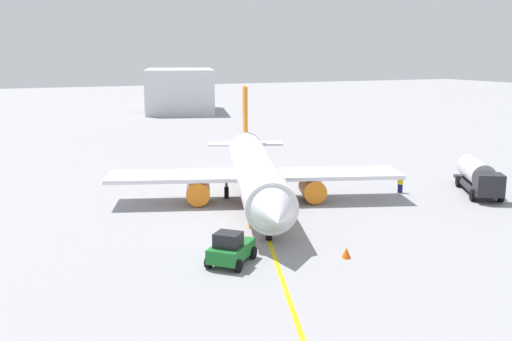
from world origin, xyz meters
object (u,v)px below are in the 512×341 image
at_px(airplane, 256,173).
at_px(pushback_tug, 231,249).
at_px(fuel_tanker, 478,176).
at_px(safety_cone_wingtip, 347,253).
at_px(refueling_worker, 400,184).
at_px(safety_cone_nose, 346,252).

relative_size(airplane, pushback_tug, 8.19).
height_order(fuel_tanker, safety_cone_wingtip, fuel_tanker).
bearing_deg(refueling_worker, fuel_tanker, 64.82).
xyz_separation_m(airplane, safety_cone_nose, (16.04, -0.50, -2.36)).
xyz_separation_m(airplane, pushback_tug, (14.13, -8.02, -1.68)).
height_order(safety_cone_nose, safety_cone_wingtip, safety_cone_wingtip).
distance_m(airplane, safety_cone_nose, 16.23).
relative_size(pushback_tug, safety_cone_wingtip, 6.12).
bearing_deg(refueling_worker, safety_cone_nose, -47.55).
bearing_deg(safety_cone_wingtip, airplane, 177.82).
bearing_deg(refueling_worker, airplane, -100.02).
distance_m(pushback_tug, safety_cone_nose, 7.78).
xyz_separation_m(pushback_tug, safety_cone_wingtip, (2.12, 7.40, -0.68)).
height_order(fuel_tanker, refueling_worker, fuel_tanker).
xyz_separation_m(safety_cone_nose, safety_cone_wingtip, (0.21, -0.11, 0.00)).
bearing_deg(pushback_tug, fuel_tanker, 106.18).
height_order(refueling_worker, safety_cone_nose, refueling_worker).
relative_size(fuel_tanker, safety_cone_nose, 14.65).
bearing_deg(pushback_tug, refueling_worker, 117.51).
xyz_separation_m(airplane, fuel_tanker, (5.70, 21.03, -0.97)).
relative_size(airplane, fuel_tanker, 3.45).
bearing_deg(safety_cone_nose, airplane, 178.20).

